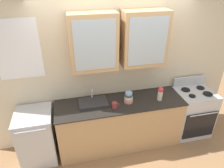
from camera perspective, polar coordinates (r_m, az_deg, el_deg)
ground_plane at (r=4.05m, az=2.04°, el=-15.76°), size 10.00×10.00×0.00m
back_wall_unit at (r=3.44m, az=1.04°, el=6.03°), size 4.38×0.45×2.72m
counter at (r=3.74m, az=2.17°, el=-10.84°), size 2.16×0.65×0.91m
stove_range at (r=4.27m, az=21.11°, el=-7.25°), size 0.68×0.63×1.09m
sink_faucet at (r=3.45m, az=-5.22°, el=-4.96°), size 0.47×0.33×0.23m
bowl_stack at (r=3.43m, az=4.60°, el=-3.78°), size 0.15×0.15×0.19m
vase at (r=3.55m, az=13.18°, el=-2.50°), size 0.09×0.09×0.25m
cup_near_sink at (r=3.31m, az=0.76°, el=-5.84°), size 0.12×0.08×0.10m
dishwasher at (r=3.71m, az=-19.94°, el=-13.45°), size 0.57×0.63×0.91m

